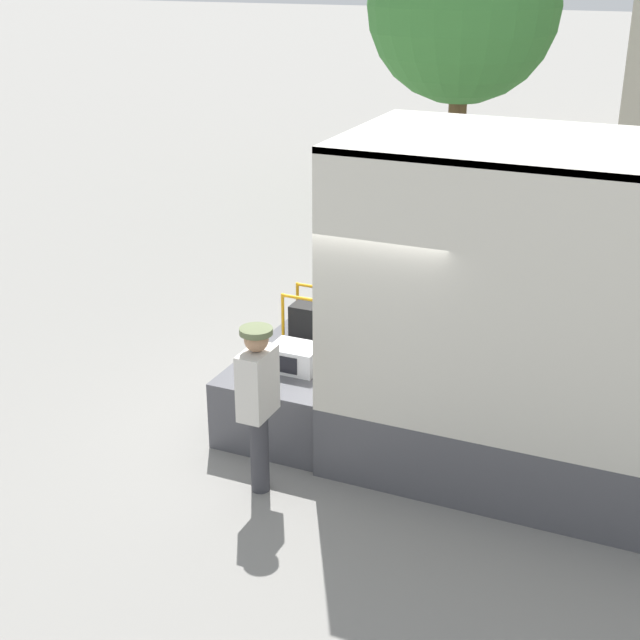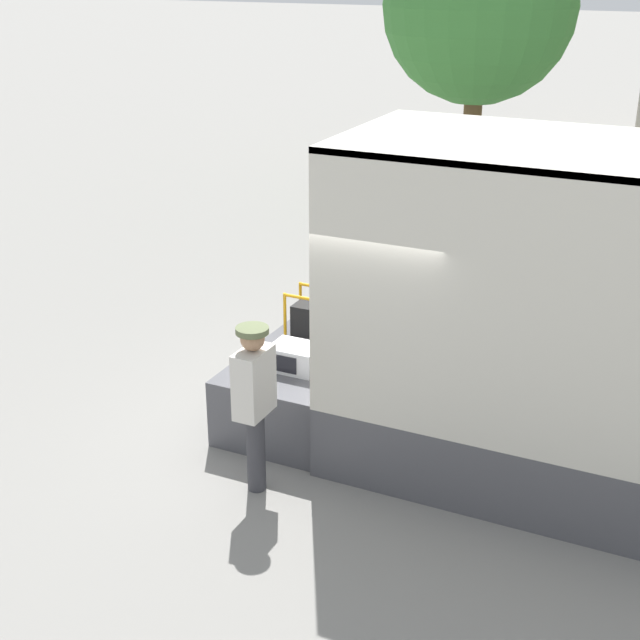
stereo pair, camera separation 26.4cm
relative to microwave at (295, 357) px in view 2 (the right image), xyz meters
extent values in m
plane|color=gray|center=(0.54, 0.32, -0.87)|extent=(160.00, 160.00, 0.00)
cube|color=#4C4C51|center=(2.55, 0.32, -0.50)|extent=(4.02, 2.14, 0.74)
cube|color=beige|center=(2.55, 1.36, 1.13)|extent=(4.02, 0.06, 2.53)
cube|color=beige|center=(2.55, -0.72, 1.13)|extent=(4.02, 0.06, 2.53)
cube|color=beige|center=(2.55, 0.32, 2.37)|extent=(4.02, 2.14, 0.06)
cylinder|color=#3370B2|center=(1.56, 0.69, 0.05)|extent=(0.29, 0.29, 0.37)
cube|color=olive|center=(3.00, -0.05, -0.01)|extent=(0.44, 0.32, 0.24)
cube|color=#4C4C51|center=(-0.07, 0.32, -0.50)|extent=(1.22, 2.04, 0.74)
cube|color=white|center=(0.00, 0.00, 0.00)|extent=(0.51, 0.40, 0.27)
cube|color=black|center=(-0.05, -0.20, 0.00)|extent=(0.33, 0.01, 0.18)
cube|color=black|center=(-0.12, 0.82, 0.07)|extent=(0.56, 0.34, 0.41)
cylinder|color=slate|center=(0.11, 0.82, 0.09)|extent=(0.21, 0.19, 0.19)
cylinder|color=orange|center=(-0.45, 0.62, 0.15)|extent=(0.04, 0.04, 0.57)
cylinder|color=orange|center=(0.21, 0.62, 0.15)|extent=(0.04, 0.04, 0.57)
cylinder|color=orange|center=(-0.45, 1.01, 0.15)|extent=(0.04, 0.04, 0.57)
cylinder|color=orange|center=(0.21, 1.01, 0.15)|extent=(0.04, 0.04, 0.57)
cylinder|color=orange|center=(-0.12, 0.62, 0.42)|extent=(0.66, 0.04, 0.04)
cylinder|color=orange|center=(-0.12, 1.01, 0.42)|extent=(0.66, 0.04, 0.04)
cylinder|color=#38383D|center=(0.17, -1.17, -0.46)|extent=(0.18, 0.18, 0.82)
cube|color=beige|center=(0.17, -1.17, 0.27)|extent=(0.24, 0.44, 0.65)
sphere|color=tan|center=(0.17, -1.17, 0.71)|extent=(0.23, 0.23, 0.23)
cylinder|color=#606B47|center=(0.17, -1.17, 0.79)|extent=(0.30, 0.30, 0.06)
cylinder|color=brown|center=(-1.02, 9.71, 0.25)|extent=(0.36, 0.36, 2.24)
sphere|color=#3D7F38|center=(-1.02, 9.71, 3.02)|extent=(3.67, 3.67, 3.67)
camera|label=1|loc=(3.64, -7.66, 3.92)|focal=50.00mm
camera|label=2|loc=(3.88, -7.55, 3.92)|focal=50.00mm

